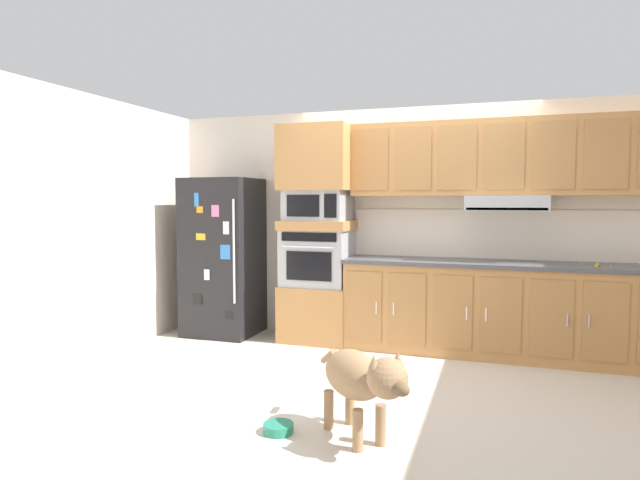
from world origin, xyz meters
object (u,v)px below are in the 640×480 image
Objects in this scene: dog at (361,378)px; dog_food_bowl at (278,428)px; refrigerator at (223,257)px; built_in_oven at (318,257)px; microwave at (318,206)px; screwdriver at (598,265)px.

dog_food_bowl is (-0.54, -0.04, -0.38)m from dog.
refrigerator is 2.51× the size of built_in_oven.
refrigerator is at bearing 125.95° from dog_food_bowl.
built_in_oven is at bearing 3.49° from refrigerator.
microwave reaches higher than dog_food_bowl.
built_in_oven is 2.52m from dog_food_bowl.
built_in_oven is 1.09× the size of microwave.
screwdriver is at bearing -2.63° from microwave.
dog_food_bowl is at bearing -54.05° from refrigerator.
microwave is 4.20× the size of screwdriver.
built_in_oven is 0.93× the size of dog.
microwave is (0.00, -0.00, 0.56)m from built_in_oven.
refrigerator reaches higher than screwdriver.
dog is (-1.64, -2.14, -0.52)m from screwdriver.
dog_food_bowl is (0.52, -2.31, -1.43)m from microwave.
built_in_oven is at bearing 102.61° from dog_food_bowl.
microwave is at bearing -0.77° from built_in_oven.
dog is at bearing -64.97° from built_in_oven.
dog is (1.06, -2.27, -0.49)m from built_in_oven.
dog is (1.06, -2.27, -1.05)m from microwave.
microwave is at bearing 177.37° from screwdriver.
built_in_oven reaches higher than dog.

